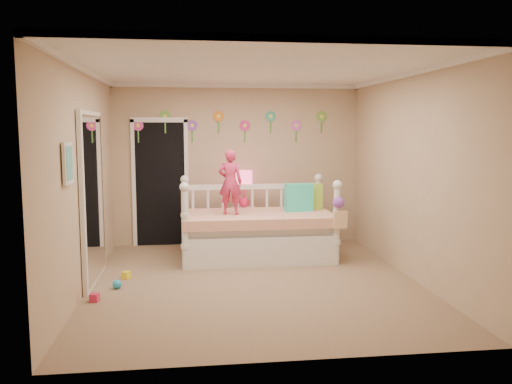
{
  "coord_description": "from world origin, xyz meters",
  "views": [
    {
      "loc": [
        -0.76,
        -6.25,
        1.89
      ],
      "look_at": [
        0.1,
        0.6,
        1.05
      ],
      "focal_mm": 36.63,
      "sensor_mm": 36.0,
      "label": 1
    }
  ],
  "objects": [
    {
      "name": "closet_doorway",
      "position": [
        -1.25,
        2.23,
        1.03
      ],
      "size": [
        0.9,
        0.04,
        2.07
      ],
      "primitive_type": "cube",
      "color": "black",
      "rests_on": "back_wall"
    },
    {
      "name": "flower_decals",
      "position": [
        -0.09,
        2.24,
        1.94
      ],
      "size": [
        3.4,
        0.02,
        0.5
      ],
      "primitive_type": null,
      "color": "#B2668C",
      "rests_on": "back_wall"
    },
    {
      "name": "left_wall",
      "position": [
        -2.0,
        0.0,
        1.3
      ],
      "size": [
        0.01,
        4.5,
        2.6
      ],
      "primitive_type": "cube",
      "color": "tan",
      "rests_on": "floor"
    },
    {
      "name": "daybed",
      "position": [
        0.19,
        1.2,
        0.6
      ],
      "size": [
        2.22,
        1.2,
        1.2
      ],
      "primitive_type": null,
      "rotation": [
        0.0,
        0.0,
        0.01
      ],
      "color": "white",
      "rests_on": "floor"
    },
    {
      "name": "back_wall",
      "position": [
        0.0,
        2.25,
        1.3
      ],
      "size": [
        4.0,
        0.01,
        2.6
      ],
      "primitive_type": "cube",
      "color": "tan",
      "rests_on": "floor"
    },
    {
      "name": "pillow_lime",
      "position": [
        1.01,
        1.44,
        0.86
      ],
      "size": [
        0.43,
        0.23,
        0.39
      ],
      "primitive_type": "cube",
      "rotation": [
        0.0,
        0.0,
        0.2
      ],
      "color": "#AFE646",
      "rests_on": "daybed"
    },
    {
      "name": "pillow_turquoise",
      "position": [
        0.83,
        1.28,
        0.87
      ],
      "size": [
        0.43,
        0.19,
        0.41
      ],
      "primitive_type": "cube",
      "rotation": [
        0.0,
        0.0,
        0.12
      ],
      "color": "#29D1A5",
      "rests_on": "daybed"
    },
    {
      "name": "crown_molding",
      "position": [
        0.0,
        0.0,
        2.57
      ],
      "size": [
        4.0,
        4.5,
        0.06
      ],
      "primitive_type": null,
      "color": "white",
      "rests_on": "ceiling"
    },
    {
      "name": "toy_scatter",
      "position": [
        -1.75,
        -0.12,
        0.06
      ],
      "size": [
        1.11,
        1.46,
        0.11
      ],
      "primitive_type": null,
      "rotation": [
        0.0,
        0.0,
        -0.26
      ],
      "color": "#996666",
      "rests_on": "floor"
    },
    {
      "name": "wall_picture",
      "position": [
        -1.97,
        -0.9,
        1.55
      ],
      "size": [
        0.05,
        0.34,
        0.42
      ],
      "primitive_type": "cube",
      "color": "white",
      "rests_on": "left_wall"
    },
    {
      "name": "right_wall",
      "position": [
        2.0,
        0.0,
        1.3
      ],
      "size": [
        0.01,
        4.5,
        2.6
      ],
      "primitive_type": "cube",
      "color": "tan",
      "rests_on": "floor"
    },
    {
      "name": "floor",
      "position": [
        0.0,
        0.0,
        0.0
      ],
      "size": [
        4.0,
        4.5,
        0.01
      ],
      "primitive_type": "cube",
      "color": "#7F684C",
      "rests_on": "ground"
    },
    {
      "name": "nightstand",
      "position": [
        0.07,
        1.92,
        0.32
      ],
      "size": [
        0.41,
        0.32,
        0.64
      ],
      "primitive_type": "cube",
      "rotation": [
        0.0,
        0.0,
        0.07
      ],
      "color": "white",
      "rests_on": "floor"
    },
    {
      "name": "mirror_closet",
      "position": [
        -1.96,
        0.3,
        1.05
      ],
      "size": [
        0.07,
        1.3,
        2.1
      ],
      "primitive_type": "cube",
      "color": "white",
      "rests_on": "left_wall"
    },
    {
      "name": "hanging_bag",
      "position": [
        1.25,
        0.62,
        0.73
      ],
      "size": [
        0.2,
        0.16,
        0.36
      ],
      "primitive_type": null,
      "color": "beige",
      "rests_on": "daybed"
    },
    {
      "name": "table_lamp",
      "position": [
        0.07,
        1.92,
        1.03
      ],
      "size": [
        0.27,
        0.27,
        0.59
      ],
      "color": "#FB2157",
      "rests_on": "nightstand"
    },
    {
      "name": "child",
      "position": [
        -0.21,
        1.11,
        1.13
      ],
      "size": [
        0.38,
        0.29,
        0.93
      ],
      "primitive_type": "imported",
      "rotation": [
        0.0,
        0.0,
        2.92
      ],
      "color": "#CB2E57",
      "rests_on": "daybed"
    },
    {
      "name": "ceiling",
      "position": [
        0.0,
        0.0,
        2.6
      ],
      "size": [
        4.0,
        4.5,
        0.01
      ],
      "primitive_type": "cube",
      "color": "white",
      "rests_on": "floor"
    }
  ]
}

